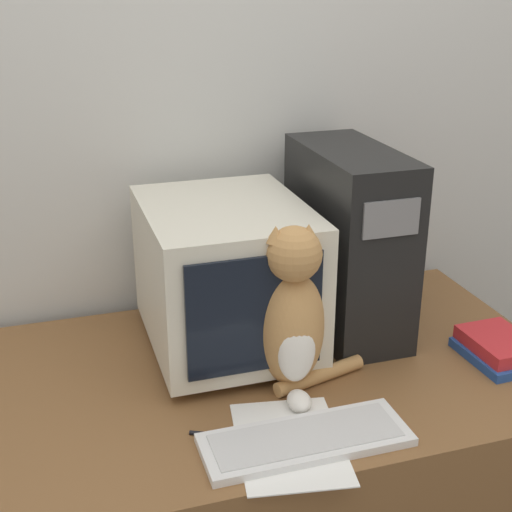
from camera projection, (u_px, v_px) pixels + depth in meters
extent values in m
cube|color=silver|center=(211.00, 122.00, 1.93)|extent=(7.00, 0.05, 2.50)
cube|color=brown|center=(264.00, 494.00, 1.84)|extent=(1.42, 0.82, 0.75)
cube|color=beige|center=(227.00, 340.00, 1.80)|extent=(0.26, 0.28, 0.02)
cube|color=beige|center=(226.00, 273.00, 1.73)|extent=(0.38, 0.47, 0.34)
cube|color=black|center=(255.00, 315.00, 1.52)|extent=(0.30, 0.01, 0.27)
cube|color=black|center=(348.00, 240.00, 1.82)|extent=(0.20, 0.43, 0.48)
cube|color=slate|center=(392.00, 219.00, 1.58)|extent=(0.14, 0.01, 0.09)
cube|color=silver|center=(306.00, 440.00, 1.43)|extent=(0.42, 0.15, 0.02)
cube|color=silver|center=(306.00, 435.00, 1.42)|extent=(0.38, 0.12, 0.00)
ellipsoid|color=#B7844C|center=(289.00, 323.00, 1.59)|extent=(0.18, 0.22, 0.30)
ellipsoid|color=white|center=(296.00, 348.00, 1.53)|extent=(0.09, 0.07, 0.16)
sphere|color=#B7844C|center=(294.00, 254.00, 1.49)|extent=(0.14, 0.14, 0.12)
cone|color=#B7844C|center=(276.00, 234.00, 1.47)|extent=(0.04, 0.04, 0.04)
cone|color=#B7844C|center=(309.00, 232.00, 1.48)|extent=(0.04, 0.04, 0.04)
ellipsoid|color=white|center=(299.00, 401.00, 1.54)|extent=(0.06, 0.08, 0.04)
cylinder|color=#B7844C|center=(319.00, 375.00, 1.64)|extent=(0.24, 0.09, 0.03)
cube|color=#234793|center=(499.00, 354.00, 1.74)|extent=(0.16, 0.20, 0.02)
cube|color=red|center=(499.00, 343.00, 1.73)|extent=(0.14, 0.19, 0.03)
cylinder|color=black|center=(226.00, 436.00, 1.45)|extent=(0.14, 0.07, 0.01)
cube|color=white|center=(290.00, 443.00, 1.43)|extent=(0.26, 0.33, 0.00)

